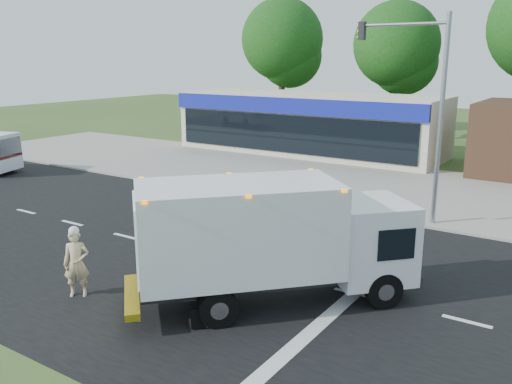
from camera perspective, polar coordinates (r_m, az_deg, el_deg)
ground at (r=16.83m, az=0.81°, el=-8.34°), size 120.00×120.00×0.00m
road_asphalt at (r=16.83m, az=0.81°, el=-8.33°), size 60.00×14.00×0.02m
sidewalk at (r=23.78m, az=11.50°, el=-1.75°), size 60.00×2.40×0.12m
parking_apron at (r=29.11m, az=15.79°, el=0.79°), size 60.00×9.00×0.02m
lane_markings at (r=15.12m, az=2.40°, el=-10.97°), size 55.20×7.00×0.01m
ems_box_truck at (r=14.11m, az=1.45°, el=-4.46°), size 6.88×7.08×3.35m
emergency_worker at (r=15.62m, az=-18.38°, el=-7.03°), size 0.82×0.79×2.01m
retail_strip_mall at (r=37.60m, az=5.62°, el=7.24°), size 18.00×6.20×4.00m
traffic_signal_pole at (r=21.64m, az=17.37°, el=9.47°), size 3.51×0.25×8.00m
background_trees at (r=42.33m, az=21.44°, el=14.41°), size 36.77×7.39×12.10m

